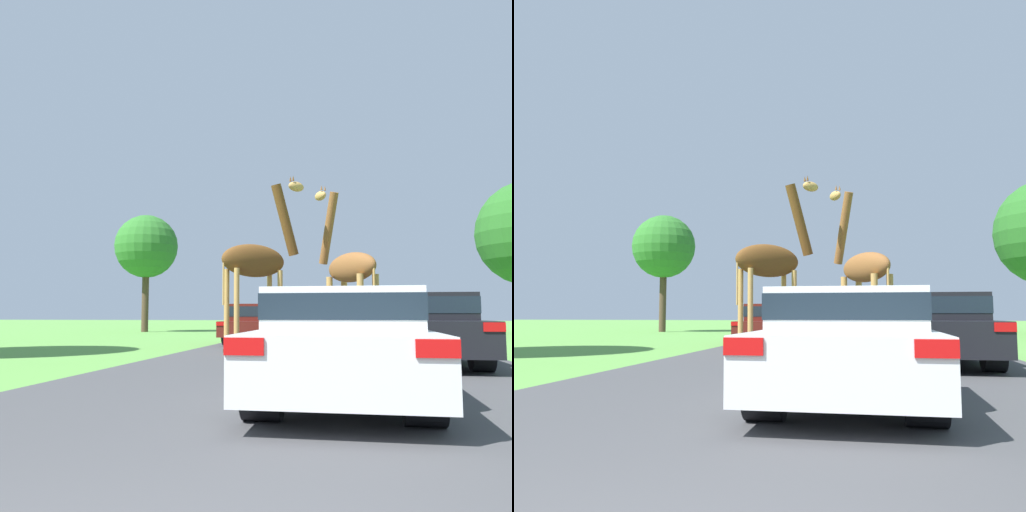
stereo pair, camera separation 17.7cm
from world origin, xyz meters
The scene contains 10 objects.
road centered at (0.00, 30.00, 0.00)m, with size 8.13×120.00×0.00m.
giraffe_near_road centered at (-1.96, 13.44, 2.55)m, with size 2.32×2.35×5.17m.
giraffe_companion centered at (0.52, 14.45, 2.30)m, with size 2.09×2.71×5.13m.
car_lead_maroon centered at (0.52, 5.17, 0.72)m, with size 1.93×4.31×1.35m.
car_queue_right centered at (-2.34, 25.40, 0.72)m, with size 1.90×4.24×1.35m.
car_queue_left centered at (0.76, 21.33, 0.80)m, with size 1.74×4.16×1.50m.
car_far_ahead centered at (2.64, 27.53, 0.75)m, with size 2.00×4.72×1.39m.
car_verge_right centered at (2.15, 10.46, 0.79)m, with size 1.95×4.73×1.47m.
car_rear_follower centered at (-2.77, 17.66, 0.75)m, with size 1.78×4.78×1.38m.
tree_far_right centered at (-11.18, 28.07, 4.89)m, with size 3.65×3.65×6.76m.
Camera 2 is at (0.83, -1.50, 1.06)m, focal length 38.00 mm.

